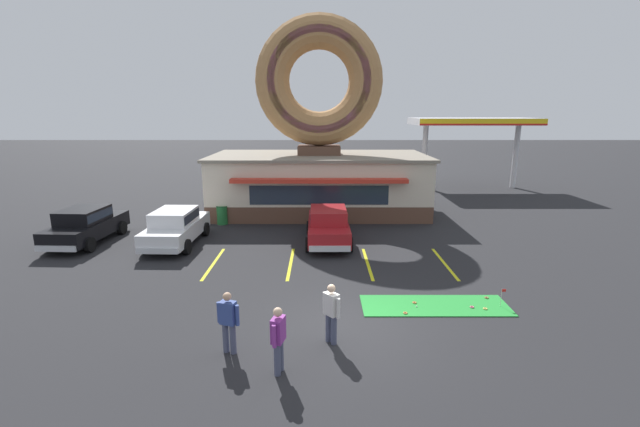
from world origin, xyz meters
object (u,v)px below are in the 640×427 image
car_black (87,224)px  car_red (330,224)px  pedestrian_blue_sweater_man (332,311)px  putting_flag_pin (504,294)px  car_white (177,225)px  golf_ball (418,306)px  pedestrian_leather_jacket_man (280,337)px  trash_bin (224,215)px  pedestrian_hooded_kid (230,320)px

car_black → car_red: bearing=-0.0°
car_black → pedestrian_blue_sweater_man: bearing=-38.6°
putting_flag_pin → car_red: car_red is taller
car_black → car_white: size_ratio=1.01×
golf_ball → pedestrian_blue_sweater_man: (-2.62, -1.97, 0.82)m
car_red → pedestrian_blue_sweater_man: (-0.09, -8.58, 0.00)m
car_red → putting_flag_pin: bearing=-51.8°
golf_ball → car_white: car_white is taller
pedestrian_blue_sweater_man → car_black: bearing=141.4°
golf_ball → pedestrian_leather_jacket_man: pedestrian_leather_jacket_man is taller
car_red → pedestrian_leather_jacket_man: 9.96m
pedestrian_leather_jacket_man → trash_bin: (-4.20, 13.15, -0.37)m
car_red → pedestrian_leather_jacket_man: bearing=-97.5°
car_white → pedestrian_leather_jacket_man: size_ratio=2.90×
car_red → golf_ball: bearing=-69.0°
putting_flag_pin → pedestrian_hooded_kid: 8.12m
pedestrian_blue_sweater_man → pedestrian_leather_jacket_man: size_ratio=1.00×
car_red → pedestrian_hooded_kid: bearing=-105.9°
golf_ball → pedestrian_leather_jacket_man: bearing=-139.6°
car_red → pedestrian_blue_sweater_man: bearing=-90.6°
trash_bin → pedestrian_leather_jacket_man: bearing=-72.3°
trash_bin → pedestrian_blue_sweater_man: bearing=-65.5°
putting_flag_pin → car_white: 13.40m
pedestrian_leather_jacket_man → golf_ball: bearing=40.4°
pedestrian_blue_sweater_man → trash_bin: (-5.41, 11.86, -0.37)m
golf_ball → pedestrian_blue_sweater_man: pedestrian_blue_sweater_man is taller
pedestrian_leather_jacket_man → car_red: bearing=82.5°
pedestrian_hooded_kid → pedestrian_leather_jacket_man: 1.53m
putting_flag_pin → trash_bin: trash_bin is taller
car_white → pedestrian_blue_sweater_man: size_ratio=2.90×
car_black → car_white: bearing=-4.0°
putting_flag_pin → pedestrian_hooded_kid: size_ratio=0.35×
car_red → pedestrian_leather_jacket_man: car_red is taller
putting_flag_pin → car_black: car_black is taller
car_black → trash_bin: size_ratio=4.75×
car_red → pedestrian_leather_jacket_man: (-1.29, -9.87, 0.00)m
pedestrian_blue_sweater_man → trash_bin: bearing=114.5°
car_red → pedestrian_blue_sweater_man: size_ratio=2.89×
car_red → pedestrian_leather_jacket_man: size_ratio=2.89×
putting_flag_pin → pedestrian_leather_jacket_man: bearing=-152.5°
golf_ball → pedestrian_hooded_kid: 5.72m
golf_ball → pedestrian_blue_sweater_man: size_ratio=0.03×
trash_bin → car_white: bearing=-109.0°
golf_ball → putting_flag_pin: putting_flag_pin is taller
car_black → pedestrian_hooded_kid: car_black is taller
pedestrian_blue_sweater_man → golf_ball: bearing=37.0°
car_red → trash_bin: size_ratio=4.70×
car_white → trash_bin: 3.79m
pedestrian_blue_sweater_man → pedestrian_hooded_kid: bearing=-169.6°
putting_flag_pin → pedestrian_hooded_kid: bearing=-161.9°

